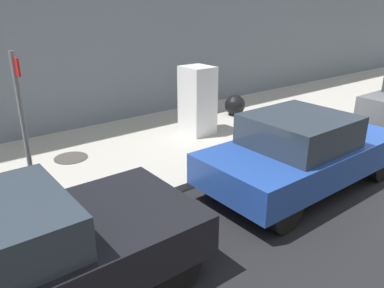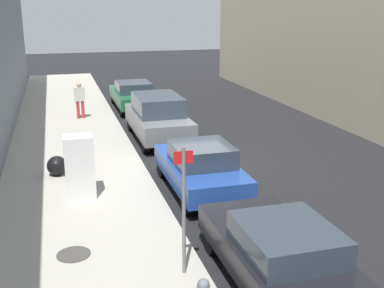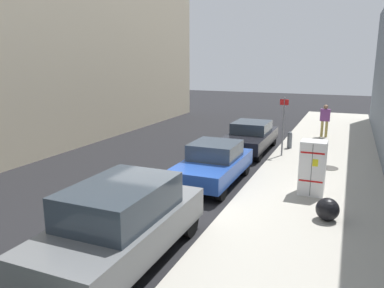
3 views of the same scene
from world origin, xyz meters
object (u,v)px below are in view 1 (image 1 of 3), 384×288
Objects in this scene: discarded_refrigerator at (197,101)px; trash_bag at (235,105)px; street_sign_post at (25,131)px; parked_hatchback_blue at (302,151)px.

trash_bag is at bearing 107.37° from discarded_refrigerator.
street_sign_post is 4.65m from parked_hatchback_blue.
street_sign_post reaches higher than parked_hatchback_blue.
discarded_refrigerator is 4.81m from street_sign_post.
trash_bag is (-0.59, 1.89, -0.54)m from discarded_refrigerator.
street_sign_post is (1.67, -4.47, 0.57)m from discarded_refrigerator.
discarded_refrigerator is at bearing 176.63° from parked_hatchback_blue.
trash_bag is at bearing 151.76° from parked_hatchback_blue.
discarded_refrigerator is at bearing -72.63° from trash_bag.
discarded_refrigerator reaches higher than trash_bag.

